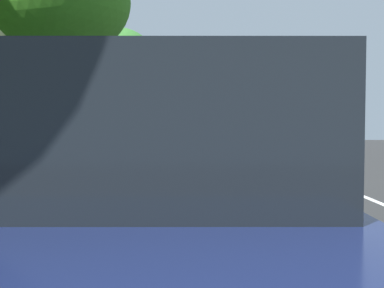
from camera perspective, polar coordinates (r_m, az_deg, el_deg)
name	(u,v)px	position (r m, az deg, el deg)	size (l,w,h in m)	color
ground	(218,177)	(14.60, 3.05, -3.86)	(57.96, 57.96, 0.00)	#2E2E2E
sidewalk	(84,175)	(14.84, -12.52, -3.50)	(3.25, 36.22, 0.16)	#9BACA1
curb_edge	(141,174)	(14.60, -5.94, -3.55)	(0.16, 36.22, 0.16)	gray
lane_stripe_centre	(314,176)	(15.30, 14.05, -3.62)	(0.14, 35.80, 0.01)	white
lane_stripe_bike_edge	(191,177)	(14.56, -0.15, -3.86)	(0.12, 36.22, 0.01)	white
building_facade	(18,59)	(15.35, -19.61, 9.30)	(0.50, 36.22, 6.94)	#9AA25F
parked_pickup_tan_nearest	(179,138)	(22.93, -1.52, 0.76)	(2.19, 5.38, 1.95)	tan
parked_sedan_grey_second	(182,153)	(14.00, -1.18, -1.05)	(1.84, 4.40, 1.52)	slate
parked_suv_dark_blue_mid	(171,209)	(3.55, -2.47, -7.54)	(2.03, 4.73, 1.99)	navy
bicycle_at_curb	(146,183)	(10.17, -5.41, -4.57)	(1.43, 1.08, 0.76)	black
cyclist_with_backpack	(137,150)	(10.56, -6.44, -0.67)	(0.53, 0.55, 1.72)	#C6B284
street_tree_near_cyclist	(133,64)	(22.35, -6.89, 9.26)	(2.27, 2.27, 5.37)	brown
street_tree_mid_block	(116,61)	(16.77, -8.82, 9.57)	(2.60, 2.60, 4.63)	brown
street_tree_far_end	(61,4)	(9.54, -15.08, 15.52)	(2.54, 2.54, 4.69)	brown
pedestrian_on_phone	(101,137)	(19.61, -10.54, 0.82)	(0.23, 0.62, 1.57)	black
fire_hydrant	(87,183)	(8.71, -12.10, -4.44)	(0.22, 0.22, 0.84)	red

